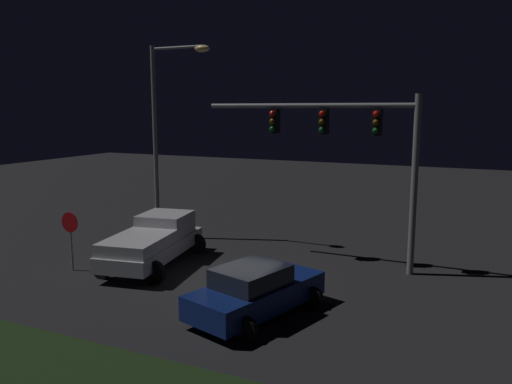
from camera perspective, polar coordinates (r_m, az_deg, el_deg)
The scene contains 6 objects.
ground_plane at distance 18.03m, azimuth -1.99°, elevation -10.04°, with size 80.00×80.00×0.00m, color black.
pickup_truck at distance 20.15m, azimuth -11.34°, elevation -5.16°, with size 3.48×5.66×1.80m.
car_sedan at distance 15.04m, azimuth -0.05°, elevation -11.05°, with size 3.26×4.73×1.51m.
traffic_signal_gantry at distance 19.19m, azimuth 10.30°, elevation 5.96°, with size 8.32×0.56×6.50m.
street_lamp_left at distance 23.36m, azimuth -10.14°, elevation 8.00°, with size 3.01×0.44×8.75m.
stop_sign at distance 19.99m, azimuth -20.14°, elevation -4.02°, with size 0.76×0.08×2.23m.
Camera 1 is at (7.64, -15.20, 5.98)m, focal length 35.60 mm.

